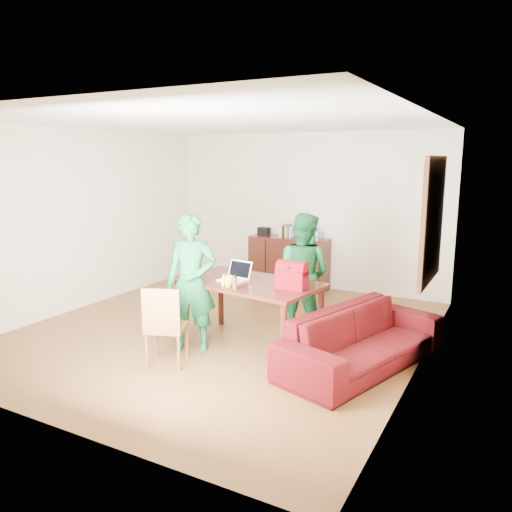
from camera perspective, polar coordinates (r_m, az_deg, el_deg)
The scene contains 10 objects.
room at distance 6.52m, azimuth -3.15°, elevation 2.70°, with size 5.20×5.70×2.90m.
table at distance 6.03m, azimuth -0.90°, elevation -3.86°, with size 1.84×1.20×0.81m.
chair at distance 5.69m, azimuth -10.16°, elevation -9.60°, with size 0.53×0.52×0.91m.
person_near at distance 5.92m, azimuth -7.38°, elevation -3.02°, with size 0.60×0.39×1.65m, color #166435.
person_far at distance 6.52m, azimuth 5.34°, elevation -1.97°, with size 0.77×0.60×1.58m, color #135928.
laptop at distance 6.00m, azimuth -2.69°, elevation -2.48°, with size 0.35×0.27×0.23m.
bananas at distance 5.71m, azimuth -3.38°, elevation -3.35°, with size 0.16×0.10×0.06m, color gold, non-canonical shape.
bottle at distance 5.63m, azimuth -2.44°, elevation -3.02°, with size 0.05×0.05×0.16m, color #573713.
red_bag at distance 5.66m, azimuth 4.14°, elevation -2.50°, with size 0.34×0.20×0.25m, color maroon.
sofa at distance 5.66m, azimuth 12.07°, elevation -9.24°, with size 2.15×0.84×0.63m, color #340612.
Camera 1 is at (3.37, -5.38, 2.26)m, focal length 35.00 mm.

